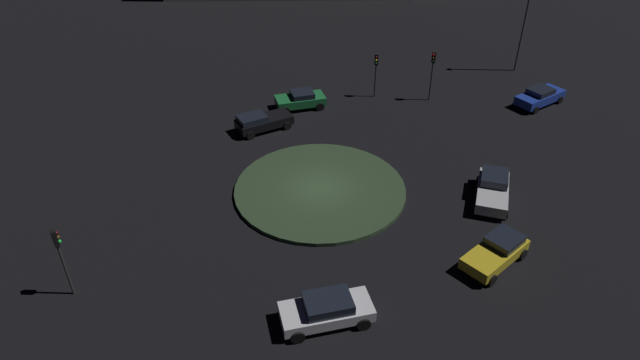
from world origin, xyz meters
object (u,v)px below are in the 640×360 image
at_px(car_silver, 493,189).
at_px(traffic_light_east, 60,250).
at_px(car_black, 262,121).
at_px(car_yellow, 497,251).
at_px(car_blue, 540,96).
at_px(streetlamp_west, 528,6).
at_px(car_white, 327,310).
at_px(traffic_light_southwest, 376,67).
at_px(car_green, 301,99).
at_px(traffic_light_west, 433,67).

bearing_deg(car_silver, traffic_light_east, -53.94).
xyz_separation_m(car_black, car_yellow, (-0.24, 20.62, 0.01)).
bearing_deg(car_silver, car_blue, 168.07).
distance_m(car_black, streetlamp_west, 26.25).
relative_size(car_white, traffic_light_east, 1.16).
height_order(traffic_light_southwest, streetlamp_west, streetlamp_west).
height_order(car_silver, car_yellow, car_silver).
relative_size(car_green, streetlamp_west, 0.46).
distance_m(car_silver, traffic_light_east, 25.28).
bearing_deg(traffic_light_southwest, traffic_light_west, 100.04).
relative_size(traffic_light_east, traffic_light_west, 0.98).
bearing_deg(traffic_light_southwest, streetlamp_west, 130.76).
height_order(car_black, traffic_light_southwest, traffic_light_southwest).
bearing_deg(car_blue, traffic_light_east, -0.20).
bearing_deg(car_silver, car_black, -103.53).
xyz_separation_m(traffic_light_east, traffic_light_west, (-31.55, -1.58, 0.05)).
height_order(car_silver, traffic_light_southwest, traffic_light_southwest).
xyz_separation_m(car_black, traffic_light_east, (17.88, 7.11, 2.24)).
relative_size(car_white, car_blue, 1.02).
relative_size(car_black, car_yellow, 1.10).
relative_size(car_blue, streetlamp_west, 0.49).
bearing_deg(traffic_light_west, car_blue, 119.52).
bearing_deg(streetlamp_west, car_white, 16.70).
bearing_deg(car_blue, streetlamp_west, -125.75).
distance_m(car_blue, traffic_light_west, 9.41).
distance_m(car_silver, traffic_light_southwest, 16.36).
distance_m(car_green, traffic_light_east, 24.02).
relative_size(car_white, traffic_light_southwest, 1.28).
height_order(car_silver, streetlamp_west, streetlamp_west).
xyz_separation_m(car_green, car_black, (4.68, 0.81, -0.01)).
height_order(car_silver, traffic_light_east, traffic_light_east).
bearing_deg(traffic_light_southwest, car_silver, 41.28).
relative_size(car_green, car_blue, 0.93).
height_order(car_white, streetlamp_west, streetlamp_west).
height_order(car_blue, traffic_light_east, traffic_light_east).
distance_m(car_green, traffic_light_southwest, 6.93).
height_order(car_white, traffic_light_west, traffic_light_west).
relative_size(car_silver, car_yellow, 1.13).
xyz_separation_m(car_green, car_yellow, (4.44, 21.43, -0.01)).
height_order(car_white, car_blue, car_white).
xyz_separation_m(car_silver, streetlamp_west, (-19.49, -10.06, 5.33)).
relative_size(car_silver, car_blue, 1.00).
height_order(car_green, traffic_light_east, traffic_light_east).
xyz_separation_m(car_blue, traffic_light_east, (37.65, -5.21, 2.23)).
relative_size(car_green, car_yellow, 1.06).
bearing_deg(car_black, car_silver, -59.82).
bearing_deg(traffic_light_west, streetlamp_west, 159.39).
relative_size(car_green, traffic_light_east, 1.06).
xyz_separation_m(traffic_light_west, streetlamp_west, (-11.03, 1.58, 3.08)).
bearing_deg(traffic_light_west, car_white, 14.64).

